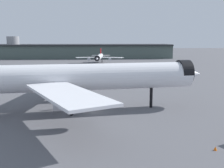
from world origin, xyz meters
TOP-DOWN VIEW (x-y plane):
  - ground at (0.00, 0.00)m, footprint 900.00×900.00m
  - airliner_near_gate at (-3.23, 0.97)m, footprint 63.65×57.32m
  - airliner_far_taxiway at (-0.08, 131.61)m, footprint 34.66×38.05m
  - terminal_building at (-26.77, 188.47)m, footprint 178.31×38.55m
  - traffic_cone_near_nose at (20.08, -24.13)m, footprint 0.53×0.53m

SIDE VIEW (x-z plane):
  - ground at x=0.00m, z-range 0.00..0.00m
  - traffic_cone_near_nose at x=20.08m, z-range 0.00..0.66m
  - airliner_far_taxiway at x=-0.08m, z-range -0.61..9.69m
  - terminal_building at x=-26.77m, z-range -3.35..16.14m
  - airliner_near_gate at x=-3.23m, z-range -1.11..17.63m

